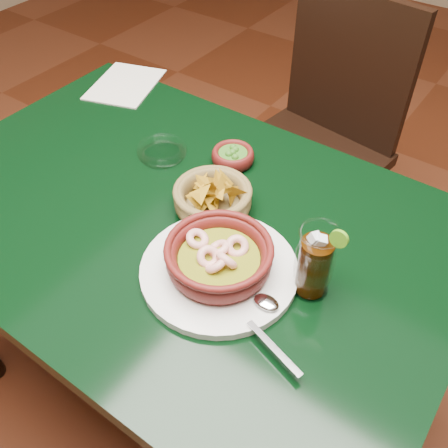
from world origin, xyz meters
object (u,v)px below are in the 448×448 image
Objects in this scene: shrimp_plate at (219,261)px; cola_drink at (315,262)px; dining_chair at (317,139)px; chip_basket at (213,198)px; dining_table at (179,243)px.

cola_drink is at bearing 23.30° from shrimp_plate.
dining_chair is 0.85m from shrimp_plate.
chip_basket is at bearing 165.79° from cola_drink.
dining_chair is 0.71m from chip_basket.
shrimp_plate is 0.18m from chip_basket.
shrimp_plate is at bearing -77.18° from dining_chair.
chip_basket is at bearing -84.35° from dining_chair.
chip_basket is (-0.12, 0.14, -0.00)m from shrimp_plate.
chip_basket is 0.28m from cola_drink.
dining_chair is at bearing 114.89° from cola_drink.
chip_basket is at bearing 42.39° from dining_table.
dining_chair is at bearing 102.82° from shrimp_plate.
dining_table is 0.23m from shrimp_plate.
chip_basket is 1.18× the size of cola_drink.
shrimp_plate is 1.94× the size of chip_basket.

